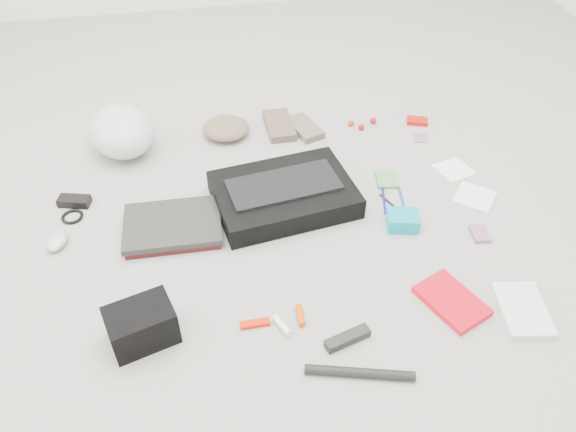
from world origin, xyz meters
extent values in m
plane|color=gray|center=(0.00, 0.00, 0.00)|extent=(4.00, 4.00, 0.00)
cube|color=black|center=(0.01, 0.13, 0.04)|extent=(0.53, 0.41, 0.08)
cube|color=black|center=(0.01, 0.13, 0.09)|extent=(0.41, 0.23, 0.01)
cube|color=#431316|center=(-0.39, 0.05, 0.01)|extent=(0.32, 0.24, 0.02)
cube|color=black|center=(-0.39, 0.05, 0.03)|extent=(0.34, 0.25, 0.02)
ellipsoid|color=silver|center=(-0.57, 0.57, 0.09)|extent=(0.33, 0.37, 0.18)
ellipsoid|color=brown|center=(-0.15, 0.61, 0.03)|extent=(0.24, 0.23, 0.07)
cube|color=brown|center=(0.08, 0.61, 0.02)|extent=(0.11, 0.22, 0.03)
cube|color=#66594E|center=(0.18, 0.58, 0.01)|extent=(0.15, 0.21, 0.03)
cube|color=black|center=(-0.74, 0.26, 0.02)|extent=(0.12, 0.08, 0.03)
torus|color=black|center=(-0.74, 0.19, 0.01)|extent=(0.10, 0.10, 0.01)
ellipsoid|color=#B1B1B1|center=(-0.78, 0.06, 0.02)|extent=(0.09, 0.11, 0.04)
cube|color=black|center=(-0.49, -0.38, 0.06)|extent=(0.21, 0.17, 0.12)
cube|color=#C11902|center=(-0.17, -0.40, 0.01)|extent=(0.09, 0.02, 0.01)
cylinder|color=silver|center=(-0.10, -0.42, 0.01)|extent=(0.05, 0.08, 0.02)
cylinder|color=#D34700|center=(-0.04, -0.39, 0.01)|extent=(0.02, 0.07, 0.02)
cube|color=black|center=(0.08, -0.50, 0.01)|extent=(0.14, 0.07, 0.03)
cylinder|color=black|center=(0.08, -0.62, 0.01)|extent=(0.29, 0.11, 0.03)
cube|color=red|center=(0.42, -0.43, 0.01)|extent=(0.21, 0.24, 0.02)
cube|color=silver|center=(0.62, -0.50, 0.01)|extent=(0.17, 0.22, 0.02)
cube|color=#4F8A4E|center=(0.42, 0.18, 0.01)|extent=(0.09, 0.11, 0.01)
cylinder|color=#0B0F90|center=(0.37, 0.07, 0.00)|extent=(0.04, 0.15, 0.01)
cylinder|color=black|center=(0.39, 0.04, 0.00)|extent=(0.06, 0.14, 0.01)
cylinder|color=navy|center=(0.44, 0.05, 0.00)|extent=(0.04, 0.15, 0.01)
cube|color=#099EBD|center=(0.39, -0.07, 0.03)|extent=(0.12, 0.11, 0.05)
cube|color=#9F6481|center=(0.64, -0.17, 0.01)|extent=(0.07, 0.09, 0.02)
cube|color=white|center=(0.70, 0.19, 0.00)|extent=(0.15, 0.15, 0.01)
cube|color=white|center=(0.71, 0.02, 0.00)|extent=(0.19, 0.19, 0.01)
sphere|color=red|center=(0.39, 0.58, 0.01)|extent=(0.03, 0.03, 0.03)
sphere|color=#9F090D|center=(0.42, 0.54, 0.01)|extent=(0.03, 0.03, 0.03)
sphere|color=#BE0219|center=(0.49, 0.58, 0.01)|extent=(0.04, 0.04, 0.03)
cube|color=red|center=(0.68, 0.54, 0.01)|extent=(0.10, 0.08, 0.02)
cube|color=gray|center=(0.65, 0.43, 0.00)|extent=(0.07, 0.08, 0.00)
camera|label=1|loc=(-0.27, -1.40, 1.34)|focal=35.00mm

